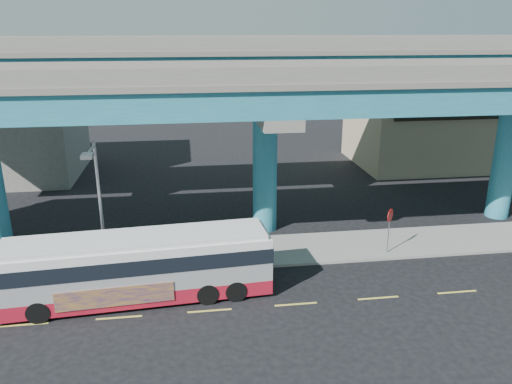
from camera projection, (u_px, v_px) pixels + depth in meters
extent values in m
plane|color=black|center=(294.00, 301.00, 23.42)|extent=(120.00, 120.00, 0.00)
cube|color=gray|center=(274.00, 250.00, 28.57)|extent=(70.00, 4.00, 0.15)
cube|color=#D8C64C|center=(24.00, 325.00, 21.54)|extent=(2.00, 0.12, 0.01)
cube|color=#D8C64C|center=(119.00, 318.00, 22.07)|extent=(2.00, 0.12, 0.01)
cube|color=#D8C64C|center=(210.00, 311.00, 22.61)|extent=(2.00, 0.12, 0.01)
cube|color=#D8C64C|center=(296.00, 304.00, 23.14)|extent=(2.00, 0.12, 0.01)
cube|color=#D8C64C|center=(378.00, 298.00, 23.67)|extent=(2.00, 0.12, 0.01)
cube|color=#D8C64C|center=(457.00, 292.00, 24.20)|extent=(2.00, 0.12, 0.01)
cylinder|color=#236687|center=(265.00, 173.00, 30.72)|extent=(1.50, 1.50, 7.40)
cube|color=gray|center=(265.00, 108.00, 29.46)|extent=(2.00, 12.00, 0.60)
cube|color=gray|center=(257.00, 86.00, 32.47)|extent=(1.80, 5.00, 1.20)
cylinder|color=#236687|center=(504.00, 163.00, 32.85)|extent=(1.50, 1.50, 7.40)
cube|color=gray|center=(485.00, 82.00, 34.60)|extent=(1.80, 5.00, 1.20)
cube|color=#236687|center=(276.00, 99.00, 25.86)|extent=(52.00, 5.00, 1.40)
cube|color=gray|center=(276.00, 82.00, 25.59)|extent=(52.00, 5.40, 0.30)
cube|color=gray|center=(286.00, 76.00, 23.07)|extent=(52.00, 0.25, 0.80)
cube|color=gray|center=(268.00, 67.00, 27.77)|extent=(52.00, 0.25, 0.80)
cube|color=#236687|center=(257.00, 65.00, 32.06)|extent=(52.00, 5.00, 1.40)
cube|color=gray|center=(257.00, 52.00, 31.79)|extent=(52.00, 5.40, 0.30)
cube|color=gray|center=(263.00, 44.00, 29.27)|extent=(52.00, 0.25, 0.80)
cube|color=gray|center=(252.00, 42.00, 33.97)|extent=(52.00, 0.25, 0.80)
cube|color=tan|center=(432.00, 126.00, 46.34)|extent=(14.00, 10.00, 7.00)
cube|color=black|center=(464.00, 112.00, 40.88)|extent=(12.00, 0.25, 1.20)
cube|color=gray|center=(2.00, 124.00, 41.91)|extent=(12.00, 10.00, 9.00)
cube|color=#A41325|center=(140.00, 288.00, 23.50)|extent=(12.43, 3.48, 0.72)
cube|color=#AEAFB3|center=(138.00, 266.00, 23.15)|extent=(12.43, 3.48, 1.53)
cube|color=black|center=(137.00, 256.00, 22.99)|extent=(12.49, 3.53, 0.72)
cube|color=silver|center=(136.00, 245.00, 22.81)|extent=(12.43, 3.48, 0.41)
cube|color=silver|center=(136.00, 239.00, 22.71)|extent=(12.01, 3.20, 0.20)
cube|color=black|center=(267.00, 247.00, 24.26)|extent=(0.23, 2.36, 1.23)
cube|color=navy|center=(115.00, 297.00, 21.94)|extent=(5.10, 0.42, 0.92)
cylinder|color=black|center=(38.00, 312.00, 21.57)|extent=(1.04, 0.38, 1.02)
cylinder|color=black|center=(48.00, 286.00, 23.75)|extent=(1.04, 0.38, 1.02)
cylinder|color=black|center=(208.00, 294.00, 23.04)|extent=(1.04, 0.38, 1.02)
cylinder|color=black|center=(202.00, 271.00, 25.22)|extent=(1.04, 0.38, 1.02)
cylinder|color=black|center=(236.00, 291.00, 23.30)|extent=(1.04, 0.38, 1.02)
cylinder|color=black|center=(228.00, 268.00, 25.49)|extent=(1.04, 0.38, 1.02)
cylinder|color=gray|center=(101.00, 209.00, 24.84)|extent=(0.16, 0.16, 6.89)
cylinder|color=gray|center=(91.00, 150.00, 22.94)|extent=(0.12, 1.86, 0.12)
cube|color=gray|center=(87.00, 156.00, 22.08)|extent=(0.50, 0.70, 0.18)
cylinder|color=gray|center=(388.00, 233.00, 27.79)|extent=(0.06, 0.06, 2.29)
cylinder|color=#B20A0A|center=(390.00, 215.00, 27.42)|extent=(0.57, 0.59, 0.79)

